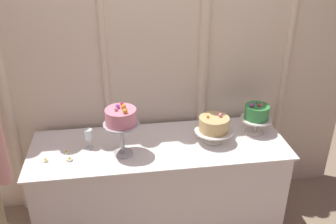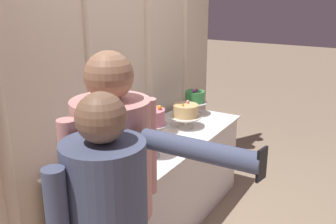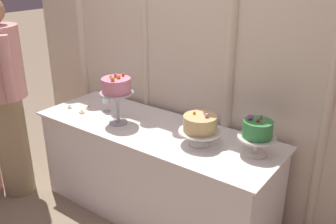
{
  "view_description": "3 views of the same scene",
  "coord_description": "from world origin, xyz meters",
  "px_view_note": "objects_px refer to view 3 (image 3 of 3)",
  "views": [
    {
      "loc": [
        -0.29,
        -2.3,
        2.27
      ],
      "look_at": [
        0.07,
        0.14,
        1.02
      ],
      "focal_mm": 39.79,
      "sensor_mm": 36.0,
      "label": 1
    },
    {
      "loc": [
        -2.48,
        -1.43,
        1.95
      ],
      "look_at": [
        -0.01,
        0.01,
        1.03
      ],
      "focal_mm": 41.15,
      "sensor_mm": 36.0,
      "label": 2
    },
    {
      "loc": [
        1.6,
        -1.9,
        1.95
      ],
      "look_at": [
        0.16,
        0.06,
        0.95
      ],
      "focal_mm": 40.12,
      "sensor_mm": 36.0,
      "label": 3
    }
  ],
  "objects_px": {
    "tealight_far_left": "(69,107)",
    "wine_glass": "(106,99)",
    "tealight_near_left": "(89,108)",
    "guest_man_dark_suit": "(4,94)",
    "cake_display_leftmost": "(116,88)",
    "cake_table": "(155,172)",
    "tealight_near_right": "(82,112)",
    "cake_display_rightmost": "(257,131)",
    "cake_display_center": "(200,125)"
  },
  "relations": [
    {
      "from": "tealight_far_left",
      "to": "wine_glass",
      "type": "bearing_deg",
      "value": 25.03
    },
    {
      "from": "tealight_near_left",
      "to": "guest_man_dark_suit",
      "type": "height_order",
      "value": "guest_man_dark_suit"
    },
    {
      "from": "tealight_near_left",
      "to": "wine_glass",
      "type": "bearing_deg",
      "value": 17.84
    },
    {
      "from": "cake_display_leftmost",
      "to": "tealight_far_left",
      "type": "distance_m",
      "value": 0.62
    },
    {
      "from": "cake_table",
      "to": "tealight_near_right",
      "type": "relative_size",
      "value": 42.85
    },
    {
      "from": "tealight_near_left",
      "to": "cake_display_leftmost",
      "type": "bearing_deg",
      "value": -9.71
    },
    {
      "from": "cake_display_leftmost",
      "to": "guest_man_dark_suit",
      "type": "relative_size",
      "value": 0.23
    },
    {
      "from": "cake_display_leftmost",
      "to": "tealight_far_left",
      "type": "height_order",
      "value": "cake_display_leftmost"
    },
    {
      "from": "cake_display_rightmost",
      "to": "tealight_far_left",
      "type": "height_order",
      "value": "cake_display_rightmost"
    },
    {
      "from": "cake_display_rightmost",
      "to": "wine_glass",
      "type": "relative_size",
      "value": 1.75
    },
    {
      "from": "cake_display_leftmost",
      "to": "tealight_near_left",
      "type": "bearing_deg",
      "value": 170.29
    },
    {
      "from": "tealight_far_left",
      "to": "tealight_near_right",
      "type": "relative_size",
      "value": 0.82
    },
    {
      "from": "cake_display_center",
      "to": "tealight_near_right",
      "type": "bearing_deg",
      "value": -174.52
    },
    {
      "from": "tealight_near_right",
      "to": "cake_display_leftmost",
      "type": "bearing_deg",
      "value": 4.46
    },
    {
      "from": "guest_man_dark_suit",
      "to": "tealight_near_right",
      "type": "bearing_deg",
      "value": 33.81
    },
    {
      "from": "cake_display_center",
      "to": "guest_man_dark_suit",
      "type": "height_order",
      "value": "guest_man_dark_suit"
    },
    {
      "from": "wine_glass",
      "to": "tealight_near_right",
      "type": "height_order",
      "value": "wine_glass"
    },
    {
      "from": "cake_table",
      "to": "tealight_far_left",
      "type": "xyz_separation_m",
      "value": [
        -0.83,
        -0.11,
        0.39
      ]
    },
    {
      "from": "cake_display_center",
      "to": "tealight_near_right",
      "type": "xyz_separation_m",
      "value": [
        -1.07,
        -0.1,
        -0.13
      ]
    },
    {
      "from": "cake_display_rightmost",
      "to": "tealight_far_left",
      "type": "distance_m",
      "value": 1.63
    },
    {
      "from": "cake_display_center",
      "to": "wine_glass",
      "type": "bearing_deg",
      "value": 177.01
    },
    {
      "from": "cake_table",
      "to": "tealight_far_left",
      "type": "bearing_deg",
      "value": -172.26
    },
    {
      "from": "tealight_near_left",
      "to": "guest_man_dark_suit",
      "type": "xyz_separation_m",
      "value": [
        -0.5,
        -0.45,
        0.15
      ]
    },
    {
      "from": "cake_display_rightmost",
      "to": "tealight_near_left",
      "type": "xyz_separation_m",
      "value": [
        -1.47,
        -0.1,
        -0.15
      ]
    },
    {
      "from": "cake_display_center",
      "to": "cake_display_rightmost",
      "type": "distance_m",
      "value": 0.38
    },
    {
      "from": "wine_glass",
      "to": "tealight_far_left",
      "type": "distance_m",
      "value": 0.35
    },
    {
      "from": "cake_table",
      "to": "cake_display_rightmost",
      "type": "height_order",
      "value": "cake_display_rightmost"
    },
    {
      "from": "tealight_near_right",
      "to": "wine_glass",
      "type": "bearing_deg",
      "value": 48.13
    },
    {
      "from": "tealight_near_right",
      "to": "guest_man_dark_suit",
      "type": "bearing_deg",
      "value": -146.19
    },
    {
      "from": "cake_display_leftmost",
      "to": "tealight_near_right",
      "type": "relative_size",
      "value": 8.75
    },
    {
      "from": "cake_display_leftmost",
      "to": "wine_glass",
      "type": "relative_size",
      "value": 2.54
    },
    {
      "from": "tealight_far_left",
      "to": "guest_man_dark_suit",
      "type": "height_order",
      "value": "guest_man_dark_suit"
    },
    {
      "from": "cake_display_leftmost",
      "to": "tealight_near_right",
      "type": "distance_m",
      "value": 0.47
    },
    {
      "from": "cake_display_leftmost",
      "to": "guest_man_dark_suit",
      "type": "height_order",
      "value": "guest_man_dark_suit"
    },
    {
      "from": "wine_glass",
      "to": "tealight_near_left",
      "type": "xyz_separation_m",
      "value": [
        -0.16,
        -0.05,
        -0.1
      ]
    },
    {
      "from": "cake_display_center",
      "to": "guest_man_dark_suit",
      "type": "xyz_separation_m",
      "value": [
        -1.59,
        -0.45,
        0.02
      ]
    },
    {
      "from": "cake_table",
      "to": "cake_display_leftmost",
      "type": "height_order",
      "value": "cake_display_leftmost"
    },
    {
      "from": "wine_glass",
      "to": "tealight_near_left",
      "type": "distance_m",
      "value": 0.2
    },
    {
      "from": "tealight_far_left",
      "to": "tealight_near_left",
      "type": "height_order",
      "value": "same"
    },
    {
      "from": "cake_display_center",
      "to": "tealight_far_left",
      "type": "xyz_separation_m",
      "value": [
        -1.24,
        -0.09,
        -0.13
      ]
    },
    {
      "from": "cake_table",
      "to": "cake_display_leftmost",
      "type": "xyz_separation_m",
      "value": [
        -0.28,
        -0.09,
        0.67
      ]
    },
    {
      "from": "cake_display_center",
      "to": "tealight_near_left",
      "type": "xyz_separation_m",
      "value": [
        -1.1,
        -0.0,
        -0.13
      ]
    },
    {
      "from": "cake_display_rightmost",
      "to": "tealight_near_right",
      "type": "relative_size",
      "value": 6.02
    },
    {
      "from": "cake_display_rightmost",
      "to": "wine_glass",
      "type": "bearing_deg",
      "value": -178.01
    },
    {
      "from": "tealight_far_left",
      "to": "tealight_near_left",
      "type": "bearing_deg",
      "value": 32.41
    },
    {
      "from": "wine_glass",
      "to": "tealight_far_left",
      "type": "bearing_deg",
      "value": -154.97
    },
    {
      "from": "cake_display_leftmost",
      "to": "cake_display_center",
      "type": "xyz_separation_m",
      "value": [
        0.69,
        0.07,
        -0.14
      ]
    },
    {
      "from": "tealight_near_left",
      "to": "cake_display_rightmost",
      "type": "bearing_deg",
      "value": 3.8
    },
    {
      "from": "cake_display_leftmost",
      "to": "tealight_near_right",
      "type": "height_order",
      "value": "cake_display_leftmost"
    },
    {
      "from": "cake_table",
      "to": "tealight_near_right",
      "type": "height_order",
      "value": "tealight_near_right"
    }
  ]
}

